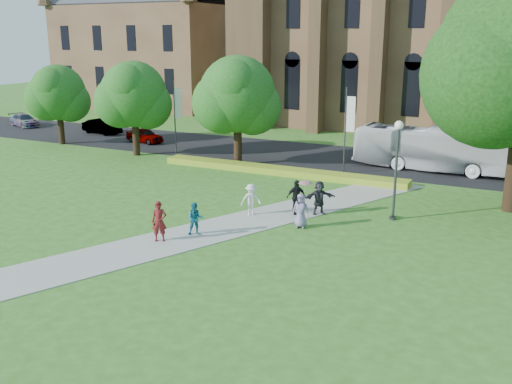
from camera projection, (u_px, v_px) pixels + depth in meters
The scene contains 22 objects.
ground at pixel (207, 236), 27.67m from camera, with size 160.00×160.00×0.00m, color #34641E.
road at pixel (338, 158), 44.96m from camera, with size 160.00×10.00×0.02m, color black.
footpath at pixel (218, 229), 28.53m from camera, with size 3.20×30.00×0.04m, color #B2B2A8.
flower_hedge at pixel (280, 171), 39.87m from camera, with size 18.00×1.40×0.45m, color gold.
building_west at pixel (149, 36), 75.98m from camera, with size 22.00×14.00×18.30m.
streetlamp at pixel (397, 158), 29.22m from camera, with size 0.44×0.44×5.24m.
street_tree_0 at pixel (134, 94), 44.85m from camera, with size 5.20×5.20×7.50m.
street_tree_1 at pixel (237, 94), 41.36m from camera, with size 5.60×5.60×8.05m.
street_tree_2 at pixel (58, 93), 49.63m from camera, with size 4.80×4.80×6.95m.
banner_pole_0 at pixel (347, 126), 39.01m from camera, with size 0.70×0.10×6.00m.
banner_pole_1 at pixel (176, 114), 44.96m from camera, with size 0.70×0.10×6.00m.
tour_coach at pixel (433, 149), 40.52m from camera, with size 2.61×11.16×3.11m, color white.
car_0 at pixel (145, 135), 51.25m from camera, with size 1.51×3.74×1.27m, color gray.
car_1 at pixel (102, 126), 55.75m from camera, with size 1.51×4.33×1.43m, color gray.
car_2 at pixel (24, 120), 60.28m from camera, with size 1.77×4.36×1.27m, color gray.
pedestrian_0 at pixel (159, 221), 26.63m from camera, with size 0.70×0.46×1.93m, color maroon.
pedestrian_1 at pixel (195, 219), 27.47m from camera, with size 0.79×0.61×1.62m, color #196980.
pedestrian_2 at pixel (251, 200), 30.50m from camera, with size 1.11×0.64×1.72m, color silver.
pedestrian_3 at pixel (296, 197), 30.70m from camera, with size 1.10×0.46×1.87m, color black.
pedestrian_4 at pixel (301, 210), 28.59m from camera, with size 0.85×0.55×1.73m, color gray.
pedestrian_5 at pixel (319, 198), 30.67m from camera, with size 1.70×0.54×1.84m, color #27262E.
parasol at pixel (305, 188), 28.29m from camera, with size 0.69×0.69×0.60m, color tan.
Camera 1 is at (13.64, -22.37, 9.44)m, focal length 40.00 mm.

